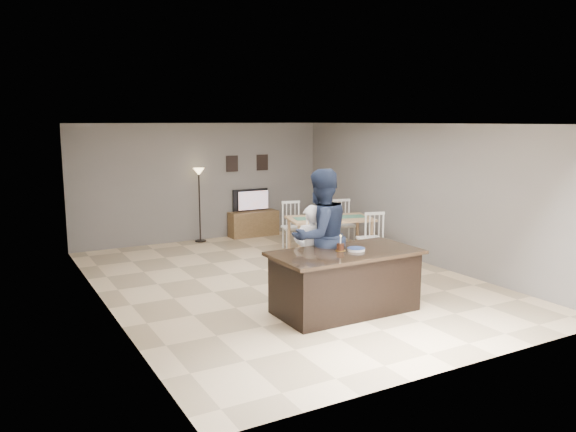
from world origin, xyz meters
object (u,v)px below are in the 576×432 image
kitchen_island (345,281)px  floor_lamp (199,185)px  man (320,237)px  woman (311,253)px  plate_stack (356,249)px  birthday_cake (340,247)px  television (252,200)px  tv_console (254,224)px  dining_table (330,224)px

kitchen_island → floor_lamp: floor_lamp is taller
man → kitchen_island: bearing=90.9°
woman → plate_stack: size_ratio=5.78×
man → plate_stack: bearing=103.7°
kitchen_island → floor_lamp: bearing=91.5°
woman → birthday_cake: woman is taller
kitchen_island → birthday_cake: birthday_cake is taller
television → man: 5.25m
plate_stack → floor_lamp: 5.66m
man → plate_stack: size_ratio=7.88×
tv_console → birthday_cake: size_ratio=5.29×
birthday_cake → plate_stack: size_ratio=0.87×
television → birthday_cake: size_ratio=4.03×
television → floor_lamp: 1.43m
man → plate_stack: 0.65m
kitchen_island → tv_console: size_ratio=1.79×
tv_console → floor_lamp: floor_lamp is taller
tv_console → man: (-1.28, -5.02, 0.72)m
kitchen_island → television: bearing=78.0°
kitchen_island → birthday_cake: 0.51m
woman → kitchen_island: bearing=119.1°
woman → man: (0.10, -0.10, 0.27)m
birthday_cake → plate_stack: (0.19, -0.12, -0.03)m
kitchen_island → plate_stack: bearing=-16.9°
tv_console → man: size_ratio=0.59×
birthday_cake → dining_table: bearing=59.2°
dining_table → floor_lamp: bearing=140.1°
birthday_cake → floor_lamp: floor_lamp is taller
tv_console → dining_table: (0.50, -2.58, 0.36)m
tv_console → plate_stack: bearing=-100.6°
television → kitchen_island: bearing=78.0°
tv_console → man: man is taller
plate_stack → floor_lamp: bearing=93.1°
woman → dining_table: woman is taller
plate_stack → tv_console: bearing=79.4°
kitchen_island → birthday_cake: size_ratio=9.48×
kitchen_island → man: size_ratio=1.05×
plate_stack → dining_table: dining_table is taller
tv_console → dining_table: dining_table is taller
woman → man: size_ratio=0.73×
tv_console → television: television is taller
kitchen_island → floor_lamp: 5.66m
plate_stack → dining_table: size_ratio=0.12×
birthday_cake → floor_lamp: bearing=91.1°
kitchen_island → man: 0.80m
kitchen_island → woman: size_ratio=1.43×
kitchen_island → woman: bearing=105.6°
tv_console → floor_lamp: size_ratio=0.71×
television → plate_stack: bearing=79.5°
man → dining_table: bearing=-133.9°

